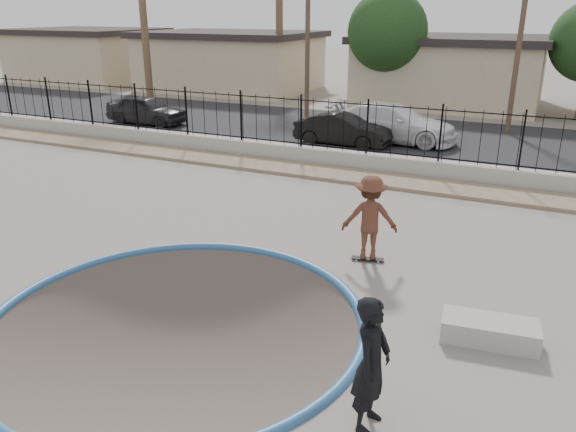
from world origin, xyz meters
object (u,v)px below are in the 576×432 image
(car_a, at_px, (146,110))
(skateboard, at_px, (368,259))
(videographer, at_px, (371,364))
(concrete_ledge, at_px, (489,331))
(skater, at_px, (370,222))
(car_b, at_px, (343,130))
(car_c, at_px, (392,123))

(car_a, bearing_deg, skateboard, -126.74)
(videographer, relative_size, concrete_ledge, 1.22)
(videographer, bearing_deg, skateboard, 20.42)
(videographer, xyz_separation_m, car_a, (-16.25, 15.83, -0.25))
(skater, height_order, car_b, skater)
(videographer, bearing_deg, car_c, 17.14)
(concrete_ledge, relative_size, car_b, 0.41)
(skateboard, xyz_separation_m, car_a, (-14.64, 10.70, 0.68))
(car_a, bearing_deg, car_b, -92.23)
(skateboard, distance_m, concrete_ledge, 3.67)
(skateboard, relative_size, concrete_ledge, 0.47)
(videographer, bearing_deg, car_b, 23.99)
(skater, bearing_deg, skateboard, 161.60)
(videographer, distance_m, car_c, 17.68)
(concrete_ledge, bearing_deg, skater, 141.73)
(concrete_ledge, distance_m, car_a, 21.80)
(skateboard, bearing_deg, car_b, 99.91)
(skateboard, distance_m, videographer, 5.46)
(skateboard, xyz_separation_m, car_b, (-4.36, 10.40, 0.63))
(skateboard, relative_size, car_b, 0.19)
(videographer, relative_size, car_b, 0.50)
(skateboard, height_order, car_c, car_c)
(car_c, bearing_deg, concrete_ledge, -156.34)
(skater, relative_size, concrete_ledge, 1.19)
(car_b, height_order, car_c, car_c)
(videographer, height_order, car_a, videographer)
(concrete_ledge, xyz_separation_m, car_b, (-7.24, 12.67, 0.49))
(skater, bearing_deg, concrete_ledge, 123.33)
(skater, xyz_separation_m, car_c, (-2.72, 12.00, -0.13))
(skater, distance_m, skateboard, 0.90)
(videographer, height_order, car_b, videographer)
(skater, bearing_deg, car_c, -95.62)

